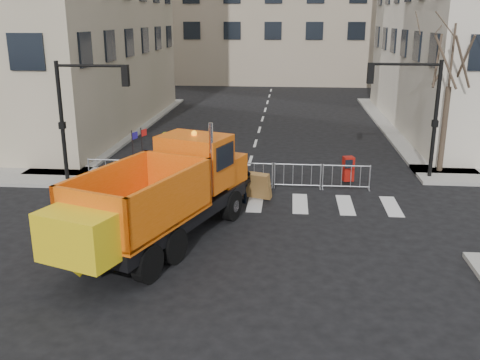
# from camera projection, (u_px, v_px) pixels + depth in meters

# --- Properties ---
(ground) EXTENTS (120.00, 120.00, 0.00)m
(ground) POSITION_uv_depth(u_px,v_px,m) (221.00, 260.00, 16.45)
(ground) COLOR black
(ground) RESTS_ON ground
(sidewalk_back) EXTENTS (64.00, 5.00, 0.15)m
(sidewalk_back) POSITION_uv_depth(u_px,v_px,m) (245.00, 179.00, 24.52)
(sidewalk_back) COLOR gray
(sidewalk_back) RESTS_ON ground
(traffic_light_left) EXTENTS (0.18, 0.18, 5.40)m
(traffic_light_left) POSITION_uv_depth(u_px,v_px,m) (62.00, 123.00, 23.52)
(traffic_light_left) COLOR black
(traffic_light_left) RESTS_ON ground
(traffic_light_right) EXTENTS (0.18, 0.18, 5.40)m
(traffic_light_right) POSITION_uv_depth(u_px,v_px,m) (435.00, 121.00, 23.95)
(traffic_light_right) COLOR black
(traffic_light_right) RESTS_ON ground
(crowd_barriers) EXTENTS (12.60, 0.60, 1.10)m
(crowd_barriers) POSITION_uv_depth(u_px,v_px,m) (226.00, 174.00, 23.60)
(crowd_barriers) COLOR #9EA0A5
(crowd_barriers) RESTS_ON ground
(street_tree) EXTENTS (3.00, 3.00, 7.50)m
(street_tree) POSITION_uv_depth(u_px,v_px,m) (448.00, 95.00, 24.53)
(street_tree) COLOR #382B21
(street_tree) RESTS_ON ground
(plow_truck) EXTENTS (5.91, 10.34, 3.89)m
(plow_truck) POSITION_uv_depth(u_px,v_px,m) (162.00, 194.00, 17.18)
(plow_truck) COLOR black
(plow_truck) RESTS_ON ground
(cop_a) EXTENTS (0.73, 0.67, 1.68)m
(cop_a) POSITION_uv_depth(u_px,v_px,m) (225.00, 176.00, 22.24)
(cop_a) COLOR black
(cop_a) RESTS_ON ground
(cop_b) EXTENTS (1.13, 0.97, 2.00)m
(cop_b) POSITION_uv_depth(u_px,v_px,m) (201.00, 175.00, 21.77)
(cop_b) COLOR black
(cop_b) RESTS_ON ground
(cop_c) EXTENTS (1.05, 1.07, 1.81)m
(cop_c) POSITION_uv_depth(u_px,v_px,m) (242.00, 182.00, 21.19)
(cop_c) COLOR black
(cop_c) RESTS_ON ground
(worker) EXTENTS (1.20, 0.73, 1.81)m
(worker) POSITION_uv_depth(u_px,v_px,m) (167.00, 151.00, 25.59)
(worker) COLOR #B8BB16
(worker) RESTS_ON sidewalk_back
(newspaper_box) EXTENTS (0.54, 0.50, 1.10)m
(newspaper_box) POSITION_uv_depth(u_px,v_px,m) (348.00, 169.00, 23.82)
(newspaper_box) COLOR #97120B
(newspaper_box) RESTS_ON sidewalk_back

